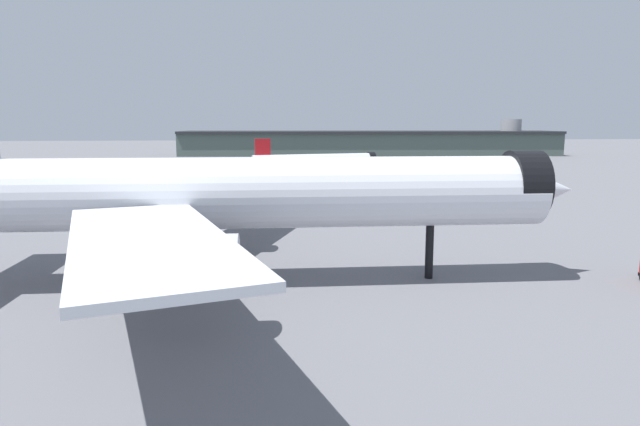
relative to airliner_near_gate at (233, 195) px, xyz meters
name	(u,v)px	position (x,y,z in m)	size (l,w,h in m)	color
ground	(226,284)	(-0.85, -0.41, -9.06)	(900.00, 900.00, 0.00)	slate
airliner_near_gate	(233,195)	(0.00, 0.00, 0.00)	(70.45, 64.48, 20.55)	silver
airliner_far_taxiway	(314,161)	(16.79, 100.79, -3.89)	(40.59, 36.39, 11.71)	silver
terminal_building	(373,143)	(55.92, 217.72, -3.02)	(186.12, 43.61, 17.61)	#475651
traffic_cone_near_nose	(88,226)	(-24.23, 31.76, -8.76)	(0.46, 0.46, 0.58)	#F2600C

